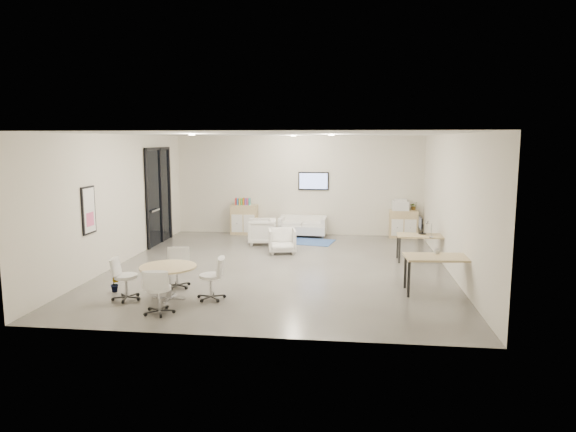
% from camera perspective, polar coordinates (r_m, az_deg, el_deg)
% --- Properties ---
extents(room_shell, '(9.60, 10.60, 4.80)m').
position_cam_1_polar(room_shell, '(12.24, -0.95, 1.59)').
color(room_shell, '#54514D').
rests_on(room_shell, ground).
extents(glass_door, '(0.09, 1.90, 2.85)m').
position_cam_1_polar(glass_door, '(15.67, -14.17, 2.48)').
color(glass_door, black).
rests_on(glass_door, room_shell).
extents(artwork, '(0.05, 0.54, 1.04)m').
position_cam_1_polar(artwork, '(11.95, -21.27, 0.59)').
color(artwork, black).
rests_on(artwork, room_shell).
extents(wall_tv, '(0.98, 0.06, 0.58)m').
position_cam_1_polar(wall_tv, '(16.60, 2.85, 3.90)').
color(wall_tv, black).
rests_on(wall_tv, room_shell).
extents(ceiling_spots, '(3.14, 4.14, 0.03)m').
position_cam_1_polar(ceiling_spots, '(13.01, -1.35, 8.97)').
color(ceiling_spots, '#FFEAC6').
rests_on(ceiling_spots, room_shell).
extents(sideboard_left, '(0.86, 0.44, 0.96)m').
position_cam_1_polar(sideboard_left, '(16.84, -4.88, -0.40)').
color(sideboard_left, tan).
rests_on(sideboard_left, room_shell).
extents(sideboard_right, '(0.87, 0.42, 0.87)m').
position_cam_1_polar(sideboard_right, '(16.61, 12.68, -0.87)').
color(sideboard_right, tan).
rests_on(sideboard_right, room_shell).
extents(books, '(0.49, 0.14, 0.22)m').
position_cam_1_polar(books, '(16.77, -5.04, 1.61)').
color(books, red).
rests_on(books, sideboard_left).
extents(printer, '(0.52, 0.43, 0.36)m').
position_cam_1_polar(printer, '(16.51, 12.36, 1.21)').
color(printer, white).
rests_on(printer, sideboard_right).
extents(loveseat, '(1.52, 0.81, 0.56)m').
position_cam_1_polar(loveseat, '(16.46, 1.66, -1.21)').
color(loveseat, silver).
rests_on(loveseat, room_shell).
extents(blue_rug, '(1.81, 1.38, 0.01)m').
position_cam_1_polar(blue_rug, '(15.61, 2.01, -2.84)').
color(blue_rug, '#315B98').
rests_on(blue_rug, room_shell).
extents(armchair_left, '(0.84, 0.89, 0.82)m').
position_cam_1_polar(armchair_left, '(15.24, -2.93, -1.59)').
color(armchair_left, silver).
rests_on(armchair_left, room_shell).
extents(armchair_right, '(0.83, 0.79, 0.74)m').
position_cam_1_polar(armchair_right, '(14.01, -0.65, -2.64)').
color(armchair_right, silver).
rests_on(armchair_right, room_shell).
extents(desk_rear, '(1.33, 0.72, 0.68)m').
position_cam_1_polar(desk_rear, '(13.45, 14.78, -2.34)').
color(desk_rear, tan).
rests_on(desk_rear, room_shell).
extents(desk_front, '(1.52, 0.84, 0.77)m').
position_cam_1_polar(desk_front, '(10.71, 16.77, -4.72)').
color(desk_front, tan).
rests_on(desk_front, room_shell).
extents(monitor, '(0.20, 0.50, 0.44)m').
position_cam_1_polar(monitor, '(13.54, 14.57, -0.95)').
color(monitor, black).
rests_on(monitor, desk_rear).
extents(round_table, '(1.09, 1.09, 0.66)m').
position_cam_1_polar(round_table, '(10.19, -13.17, -5.90)').
color(round_table, tan).
rests_on(round_table, room_shell).
extents(meeting_chairs, '(2.27, 2.27, 0.82)m').
position_cam_1_polar(meeting_chairs, '(10.23, -13.14, -6.80)').
color(meeting_chairs, white).
rests_on(meeting_chairs, room_shell).
extents(plant_cabinet, '(0.26, 0.29, 0.21)m').
position_cam_1_polar(plant_cabinet, '(16.60, 13.81, 0.98)').
color(plant_cabinet, '#3F7F3F').
rests_on(plant_cabinet, sideboard_right).
extents(plant_floor, '(0.22, 0.36, 0.15)m').
position_cam_1_polar(plant_floor, '(11.09, -18.61, -7.62)').
color(plant_floor, '#3F7F3F').
rests_on(plant_floor, room_shell).
extents(cup, '(0.16, 0.14, 0.13)m').
position_cam_1_polar(cup, '(10.88, 16.21, -3.74)').
color(cup, white).
rests_on(cup, desk_front).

